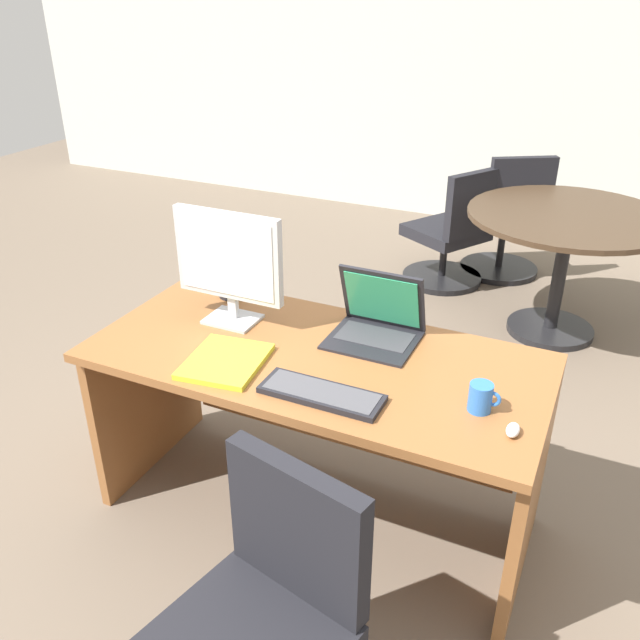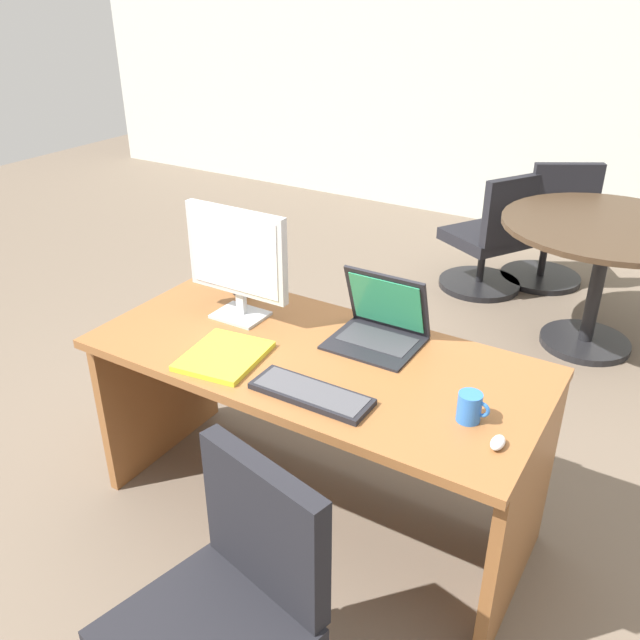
% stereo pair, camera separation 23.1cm
% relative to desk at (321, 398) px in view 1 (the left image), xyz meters
% --- Properties ---
extents(ground, '(12.00, 12.00, 0.00)m').
position_rel_desk_xyz_m(ground, '(0.00, 1.45, -0.53)').
color(ground, '#6B5B4C').
extents(back_wall, '(10.00, 0.10, 2.80)m').
position_rel_desk_xyz_m(back_wall, '(0.00, 3.88, 0.87)').
color(back_wall, silver).
rests_on(back_wall, ground).
extents(desk, '(1.65, 0.77, 0.75)m').
position_rel_desk_xyz_m(desk, '(0.00, 0.00, 0.00)').
color(desk, brown).
rests_on(desk, ground).
extents(monitor, '(0.44, 0.16, 0.45)m').
position_rel_desk_xyz_m(monitor, '(-0.41, 0.05, 0.48)').
color(monitor, '#B7BABF').
rests_on(monitor, desk).
extents(laptop, '(0.32, 0.29, 0.26)m').
position_rel_desk_xyz_m(laptop, '(0.15, 0.18, 0.30)').
color(laptop, black).
rests_on(laptop, desk).
extents(keyboard, '(0.41, 0.14, 0.02)m').
position_rel_desk_xyz_m(keyboard, '(0.13, -0.29, 0.23)').
color(keyboard, black).
rests_on(keyboard, desk).
extents(mouse, '(0.04, 0.07, 0.03)m').
position_rel_desk_xyz_m(mouse, '(0.73, -0.23, 0.24)').
color(mouse, silver).
rests_on(mouse, desk).
extents(desk_lamp, '(0.12, 0.15, 0.36)m').
position_rel_desk_xyz_m(desk_lamp, '(-0.53, 0.22, 0.48)').
color(desk_lamp, black).
rests_on(desk_lamp, desk).
extents(book, '(0.29, 0.33, 0.02)m').
position_rel_desk_xyz_m(book, '(-0.26, -0.24, 0.23)').
color(book, yellow).
rests_on(book, desk).
extents(coffee_mug, '(0.10, 0.07, 0.09)m').
position_rel_desk_xyz_m(coffee_mug, '(0.61, -0.15, 0.27)').
color(coffee_mug, blue).
rests_on(coffee_mug, desk).
extents(meeting_table, '(1.14, 1.14, 0.76)m').
position_rel_desk_xyz_m(meeting_table, '(0.64, 1.96, 0.05)').
color(meeting_table, black).
rests_on(meeting_table, ground).
extents(meeting_chair_near, '(0.63, 0.64, 0.90)m').
position_rel_desk_xyz_m(meeting_chair_near, '(0.19, 2.72, -0.16)').
color(meeting_chair_near, black).
rests_on(meeting_chair_near, ground).
extents(meeting_chair_far, '(0.64, 0.63, 0.84)m').
position_rel_desk_xyz_m(meeting_chair_far, '(-0.13, 2.41, -0.20)').
color(meeting_chair_far, black).
rests_on(meeting_chair_far, ground).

